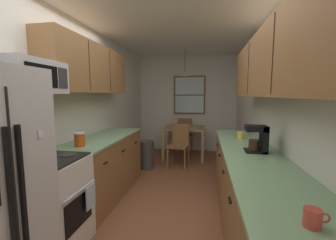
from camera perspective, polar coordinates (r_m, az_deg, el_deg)
name	(u,v)px	position (r m, az deg, el deg)	size (l,w,h in m)	color
ground_plane	(173,191)	(3.63, 1.25, -18.07)	(12.00, 12.00, 0.00)	brown
wall_left	(91,110)	(3.75, -19.55, 2.53)	(0.10, 9.00, 2.55)	silver
wall_right	(267,112)	(3.39, 24.54, 1.90)	(0.10, 9.00, 2.55)	silver
wall_back	(187,104)	(5.94, 5.07, 4.27)	(4.40, 0.10, 2.55)	silver
ceiling_slab	(173,21)	(3.47, 1.37, 24.61)	(4.40, 9.00, 0.08)	white
stove_range	(49,203)	(2.53, -28.83, -18.66)	(0.66, 0.61, 1.10)	white
microwave_over_range	(29,77)	(2.39, -32.65, 9.53)	(0.39, 0.63, 0.31)	silver
counter_left	(104,166)	(3.48, -16.38, -11.52)	(0.64, 1.77, 0.90)	olive
upper_cabinets_left	(90,69)	(3.35, -19.79, 12.54)	(0.33, 1.85, 0.68)	olive
counter_right	(253,196)	(2.60, 21.36, -18.13)	(0.64, 3.22, 0.90)	olive
upper_cabinets_right	(276,63)	(2.37, 26.46, 13.37)	(0.33, 2.90, 0.65)	olive
dining_table	(184,132)	(5.25, 4.34, -3.06)	(0.94, 0.90, 0.74)	#A87F51
dining_chair_near	(179,143)	(4.64, 2.99, -6.05)	(0.45, 0.45, 0.90)	olive
dining_chair_far	(186,132)	(5.92, 4.68, -3.28)	(0.43, 0.43, 0.90)	olive
pendant_light	(185,74)	(5.20, 4.48, 12.01)	(0.25, 0.25, 0.60)	black
back_window	(189,95)	(5.86, 5.65, 6.53)	(0.83, 0.05, 1.01)	brown
trash_bin	(147,155)	(4.59, -5.66, -9.02)	(0.32, 0.32, 0.57)	#3F3F42
storage_canister	(80,139)	(2.83, -22.19, -4.74)	(0.12, 0.12, 0.17)	#D84C19
dish_towel	(91,196)	(2.45, -19.67, -18.37)	(0.02, 0.16, 0.24)	silver
coffee_maker	(259,138)	(2.54, 22.76, -4.45)	(0.22, 0.18, 0.29)	black
mug_by_coffeemaker	(241,135)	(3.26, 18.56, -3.79)	(0.13, 0.09, 0.10)	#E5CC4C
mug_spare	(313,218)	(1.31, 33.81, -20.60)	(0.12, 0.08, 0.09)	#BF3F33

